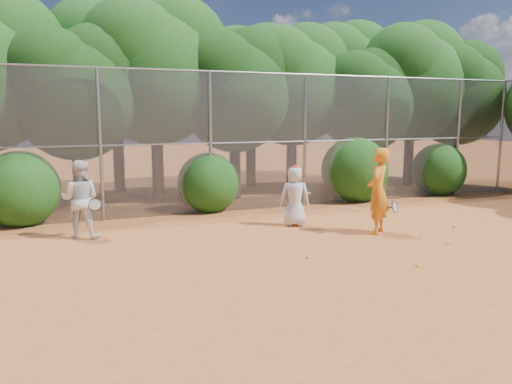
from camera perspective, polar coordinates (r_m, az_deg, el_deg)
name	(u,v)px	position (r m, az deg, el deg)	size (l,w,h in m)	color
ground	(355,266)	(9.59, 11.26, -8.31)	(80.00, 80.00, 0.00)	#AC5727
fence_back	(240,141)	(14.54, -1.87, 5.87)	(20.05, 0.09, 4.03)	gray
tree_2	(76,87)	(15.53, -19.86, 11.20)	(3.99, 3.47, 5.47)	black
tree_3	(156,65)	(16.87, -11.32, 14.08)	(4.89, 4.26, 6.70)	black
tree_4	(236,86)	(16.88, -2.34, 12.06)	(4.19, 3.64, 5.73)	black
tree_5	(293,80)	(18.60, 4.29, 12.63)	(4.51, 3.92, 6.17)	black
tree_6	(367,96)	(18.95, 12.54, 10.63)	(3.86, 3.36, 5.29)	black
tree_7	(413,77)	(20.97, 17.49, 12.46)	(4.77, 4.14, 6.53)	black
tree_8	(458,89)	(22.02, 22.05, 10.82)	(4.25, 3.70, 5.82)	black
tree_10	(116,63)	(18.92, -15.66, 14.04)	(5.15, 4.48, 7.06)	black
tree_11	(252,79)	(19.68, -0.48, 12.78)	(4.64, 4.03, 6.35)	black
tree_12	(345,74)	(22.25, 10.10, 13.09)	(5.02, 4.37, 6.88)	black
bush_0	(20,186)	(14.11, -25.39, 0.64)	(2.00, 2.00, 2.00)	#144310
bush_1	(208,180)	(14.66, -5.49, 1.33)	(1.80, 1.80, 1.80)	#144310
bush_2	(355,167)	(16.72, 11.20, 2.81)	(2.20, 2.20, 2.20)	#144310
bush_3	(439,168)	(18.86, 20.18, 2.64)	(1.90, 1.90, 1.90)	#144310
player_yellow	(378,191)	(12.08, 13.77, 0.09)	(0.95, 0.85, 2.04)	orange
player_teen	(295,196)	(12.64, 4.47, -0.43)	(0.87, 0.71, 1.55)	silver
player_white	(80,199)	(12.03, -19.46, -0.79)	(1.04, 0.93, 1.79)	silver
ball_0	(448,242)	(11.77, 21.10, -5.36)	(0.07, 0.07, 0.07)	#CFE028
ball_1	(454,227)	(13.41, 21.66, -3.70)	(0.07, 0.07, 0.07)	#CFE028
ball_2	(417,265)	(9.82, 17.97, -7.96)	(0.07, 0.07, 0.07)	#CFE028
ball_3	(421,233)	(12.44, 18.30, -4.47)	(0.07, 0.07, 0.07)	#CFE028
ball_4	(308,257)	(9.92, 5.93, -7.39)	(0.07, 0.07, 0.07)	#CFE028
ball_5	(359,210)	(14.88, 11.67, -2.07)	(0.07, 0.07, 0.07)	#CFE028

